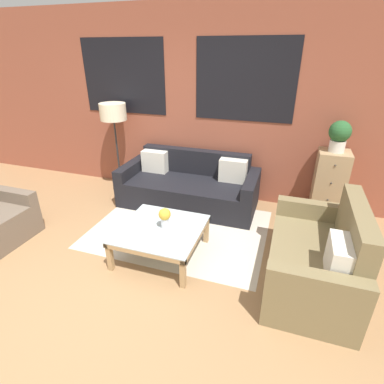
% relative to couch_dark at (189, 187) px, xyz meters
% --- Properties ---
extents(ground_plane, '(16.00, 16.00, 0.00)m').
position_rel_couch_dark_xyz_m(ground_plane, '(-0.29, -1.95, -0.28)').
color(ground_plane, '#9E754C').
extents(wall_back_brick, '(8.40, 0.09, 2.80)m').
position_rel_couch_dark_xyz_m(wall_back_brick, '(-0.29, 0.49, 1.13)').
color(wall_back_brick, brown).
rests_on(wall_back_brick, ground_plane).
extents(rug, '(2.27, 1.70, 0.00)m').
position_rel_couch_dark_xyz_m(rug, '(0.12, -0.74, -0.28)').
color(rug, beige).
rests_on(rug, ground_plane).
extents(couch_dark, '(2.04, 0.88, 0.78)m').
position_rel_couch_dark_xyz_m(couch_dark, '(0.00, 0.00, 0.00)').
color(couch_dark, black).
rests_on(couch_dark, ground_plane).
extents(settee_vintage, '(0.80, 1.41, 0.92)m').
position_rel_couch_dark_xyz_m(settee_vintage, '(1.78, -1.29, 0.03)').
color(settee_vintage, olive).
rests_on(settee_vintage, ground_plane).
extents(coffee_table, '(0.91, 0.91, 0.37)m').
position_rel_couch_dark_xyz_m(coffee_table, '(0.12, -1.33, 0.04)').
color(coffee_table, silver).
rests_on(coffee_table, ground_plane).
extents(floor_lamp, '(0.41, 0.41, 1.44)m').
position_rel_couch_dark_xyz_m(floor_lamp, '(-1.30, 0.15, 0.97)').
color(floor_lamp, '#2D2D2D').
rests_on(floor_lamp, ground_plane).
extents(drawer_cabinet, '(0.40, 0.41, 0.98)m').
position_rel_couch_dark_xyz_m(drawer_cabinet, '(1.96, 0.21, 0.21)').
color(drawer_cabinet, tan).
rests_on(drawer_cabinet, ground_plane).
extents(potted_plant, '(0.27, 0.27, 0.40)m').
position_rel_couch_dark_xyz_m(potted_plant, '(1.96, 0.21, 0.93)').
color(potted_plant, silver).
rests_on(potted_plant, drawer_cabinet).
extents(flower_vase, '(0.14, 0.14, 0.24)m').
position_rel_couch_dark_xyz_m(flower_vase, '(0.17, -1.30, 0.23)').
color(flower_vase, silver).
rests_on(flower_vase, coffee_table).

